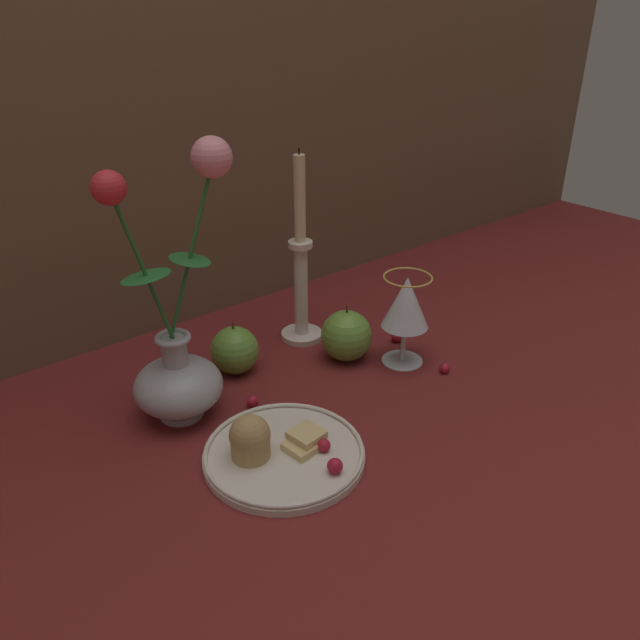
% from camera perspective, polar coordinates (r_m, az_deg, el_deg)
% --- Properties ---
extents(ground_plane, '(2.40, 2.40, 0.00)m').
position_cam_1_polar(ground_plane, '(0.94, -0.86, -6.93)').
color(ground_plane, maroon).
rests_on(ground_plane, ground).
extents(vase, '(0.18, 0.12, 0.38)m').
position_cam_1_polar(vase, '(0.87, -12.80, -3.15)').
color(vase, '#A3A3A8').
rests_on(vase, ground_plane).
extents(plate_with_pastries, '(0.21, 0.21, 0.07)m').
position_cam_1_polar(plate_with_pastries, '(0.81, -3.90, -11.73)').
color(plate_with_pastries, silver).
rests_on(plate_with_pastries, ground_plane).
extents(wine_glass, '(0.08, 0.08, 0.15)m').
position_cam_1_polar(wine_glass, '(0.98, 7.86, 1.33)').
color(wine_glass, silver).
rests_on(wine_glass, ground_plane).
extents(candlestick, '(0.07, 0.07, 0.33)m').
position_cam_1_polar(candlestick, '(1.04, -1.76, 3.83)').
color(candlestick, silver).
rests_on(candlestick, ground_plane).
extents(apple_beside_vase, '(0.08, 0.08, 0.09)m').
position_cam_1_polar(apple_beside_vase, '(0.98, -7.81, -2.75)').
color(apple_beside_vase, '#669938').
rests_on(apple_beside_vase, ground_plane).
extents(apple_near_glass, '(0.08, 0.08, 0.10)m').
position_cam_1_polar(apple_near_glass, '(1.01, 2.42, -1.43)').
color(apple_near_glass, '#669938').
rests_on(apple_near_glass, ground_plane).
extents(berry_near_plate, '(0.02, 0.02, 0.02)m').
position_cam_1_polar(berry_near_plate, '(1.08, 7.05, -1.52)').
color(berry_near_plate, '#AD192D').
rests_on(berry_near_plate, ground_plane).
extents(berry_front_center, '(0.02, 0.02, 0.02)m').
position_cam_1_polar(berry_front_center, '(0.91, -6.19, -7.40)').
color(berry_front_center, '#AD192D').
rests_on(berry_front_center, ground_plane).
extents(berry_by_glass_stem, '(0.02, 0.02, 0.02)m').
position_cam_1_polar(berry_by_glass_stem, '(1.00, 11.32, -4.36)').
color(berry_by_glass_stem, '#AD192D').
rests_on(berry_by_glass_stem, ground_plane).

